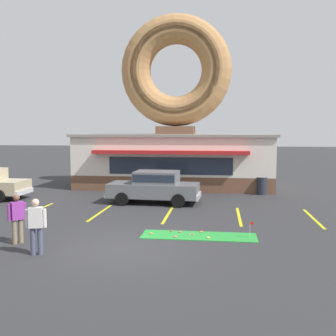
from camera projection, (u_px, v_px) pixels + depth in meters
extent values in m
plane|color=#2D2D30|center=(124.00, 248.00, 12.00)|extent=(160.00, 160.00, 0.00)
cube|color=brown|center=(176.00, 178.00, 25.77)|extent=(12.00, 6.00, 0.90)
cube|color=silver|center=(176.00, 154.00, 25.62)|extent=(12.00, 6.00, 2.30)
cube|color=gray|center=(176.00, 135.00, 25.50)|extent=(12.30, 6.30, 0.16)
cube|color=#B21E1E|center=(169.00, 152.00, 22.33)|extent=(9.00, 0.60, 0.20)
cube|color=#232D3D|center=(170.00, 166.00, 22.69)|extent=(7.20, 0.03, 1.00)
cube|color=brown|center=(176.00, 130.00, 25.47)|extent=(2.40, 1.80, 0.50)
torus|color=#B27F4C|center=(176.00, 71.00, 25.11)|extent=(7.10, 1.90, 7.10)
torus|color=tan|center=(175.00, 70.00, 24.69)|extent=(6.25, 1.05, 6.24)
cube|color=green|center=(199.00, 236.00, 13.33)|extent=(3.89, 1.15, 0.03)
torus|color=#D17F47|center=(151.00, 233.00, 13.54)|extent=(0.13, 0.13, 0.04)
torus|color=#A5724C|center=(180.00, 232.00, 13.73)|extent=(0.13, 0.13, 0.04)
torus|color=#D8667F|center=(176.00, 237.00, 13.11)|extent=(0.13, 0.13, 0.04)
torus|color=brown|center=(172.00, 231.00, 13.91)|extent=(0.13, 0.13, 0.04)
torus|color=#D17F47|center=(201.00, 232.00, 13.77)|extent=(0.13, 0.13, 0.04)
torus|color=#A5724C|center=(192.00, 234.00, 13.44)|extent=(0.13, 0.13, 0.04)
torus|color=#E5C666|center=(208.00, 238.00, 13.01)|extent=(0.13, 0.13, 0.04)
sphere|color=white|center=(190.00, 235.00, 13.36)|extent=(0.04, 0.04, 0.04)
cylinder|color=silver|center=(250.00, 230.00, 12.99)|extent=(0.01, 0.01, 0.55)
cube|color=red|center=(252.00, 223.00, 12.96)|extent=(0.12, 0.01, 0.08)
cube|color=slate|center=(154.00, 190.00, 19.37)|extent=(4.48, 1.97, 0.68)
cube|color=slate|center=(157.00, 177.00, 19.28)|extent=(2.17, 1.66, 0.60)
cube|color=#232D3D|center=(157.00, 177.00, 19.28)|extent=(2.09, 1.68, 0.36)
cube|color=silver|center=(111.00, 194.00, 19.79)|extent=(0.18, 1.67, 0.24)
cube|color=silver|center=(199.00, 196.00, 19.00)|extent=(0.18, 1.67, 0.24)
cylinder|color=black|center=(122.00, 199.00, 18.78)|extent=(0.65, 0.25, 0.64)
cylinder|color=black|center=(132.00, 193.00, 20.50)|extent=(0.65, 0.25, 0.64)
cylinder|color=black|center=(178.00, 201.00, 18.30)|extent=(0.65, 0.25, 0.64)
cylinder|color=black|center=(183.00, 195.00, 20.02)|extent=(0.65, 0.25, 0.64)
cube|color=silver|center=(24.00, 192.00, 20.35)|extent=(0.15, 1.67, 0.24)
cylinder|color=black|center=(18.00, 191.00, 21.36)|extent=(0.65, 0.24, 0.64)
cylinder|color=#474C66|center=(40.00, 241.00, 11.34)|extent=(0.15, 0.15, 0.80)
cylinder|color=#474C66|center=(33.00, 241.00, 11.31)|extent=(0.15, 0.15, 0.80)
cube|color=silver|center=(36.00, 217.00, 11.26)|extent=(0.43, 0.33, 0.59)
cylinder|color=silver|center=(45.00, 218.00, 11.29)|extent=(0.10, 0.10, 0.54)
cylinder|color=silver|center=(27.00, 219.00, 11.23)|extent=(0.10, 0.10, 0.54)
sphere|color=beige|center=(35.00, 202.00, 11.22)|extent=(0.22, 0.22, 0.22)
cylinder|color=#7F7056|center=(21.00, 231.00, 12.54)|extent=(0.15, 0.15, 0.77)
cylinder|color=#7F7056|center=(14.00, 232.00, 12.41)|extent=(0.15, 0.15, 0.77)
cube|color=#8C3393|center=(17.00, 211.00, 12.41)|extent=(0.43, 0.45, 0.57)
cylinder|color=#8C3393|center=(25.00, 210.00, 12.58)|extent=(0.10, 0.10, 0.52)
cylinder|color=#8C3393|center=(9.00, 213.00, 12.24)|extent=(0.10, 0.10, 0.52)
sphere|color=brown|center=(16.00, 198.00, 12.37)|extent=(0.21, 0.21, 0.21)
cylinder|color=#232833|center=(262.00, 186.00, 22.03)|extent=(0.56, 0.56, 0.95)
torus|color=black|center=(262.00, 178.00, 21.99)|extent=(0.57, 0.57, 0.05)
cube|color=yellow|center=(36.00, 211.00, 17.61)|extent=(0.12, 3.60, 0.01)
cube|color=yellow|center=(100.00, 212.00, 17.22)|extent=(0.12, 3.60, 0.01)
cube|color=yellow|center=(168.00, 214.00, 16.84)|extent=(0.12, 3.60, 0.01)
cube|color=yellow|center=(239.00, 216.00, 16.45)|extent=(0.12, 3.60, 0.01)
cube|color=yellow|center=(313.00, 218.00, 16.07)|extent=(0.12, 3.60, 0.01)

